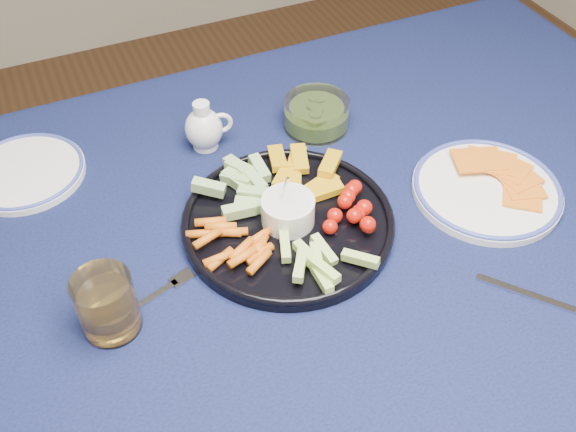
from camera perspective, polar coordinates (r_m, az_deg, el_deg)
name	(u,v)px	position (r m, az deg, el deg)	size (l,w,h in m)	color
dining_table	(283,289)	(1.04, -0.46, -6.50)	(1.67, 1.07, 0.75)	#51371B
crudite_platter	(287,218)	(0.99, -0.13, -0.21)	(0.33, 0.33, 0.11)	black
creamer_pitcher	(204,128)	(1.13, -7.45, 7.75)	(0.08, 0.07, 0.09)	white
pickle_bowl	(316,115)	(1.18, 2.54, 8.93)	(0.12, 0.12, 0.06)	white
cheese_plate	(487,187)	(1.10, 17.29, 2.44)	(0.24, 0.24, 0.03)	white
juice_tumbler	(108,307)	(0.89, -15.72, -7.80)	(0.08, 0.08, 0.09)	white
fork_left	(153,297)	(0.93, -11.93, -7.06)	(0.16, 0.06, 0.00)	silver
fork_right	(554,303)	(0.98, 22.54, -7.18)	(0.13, 0.15, 0.00)	silver
side_plate_extra	(25,172)	(1.17, -22.33, 3.64)	(0.20, 0.20, 0.02)	white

